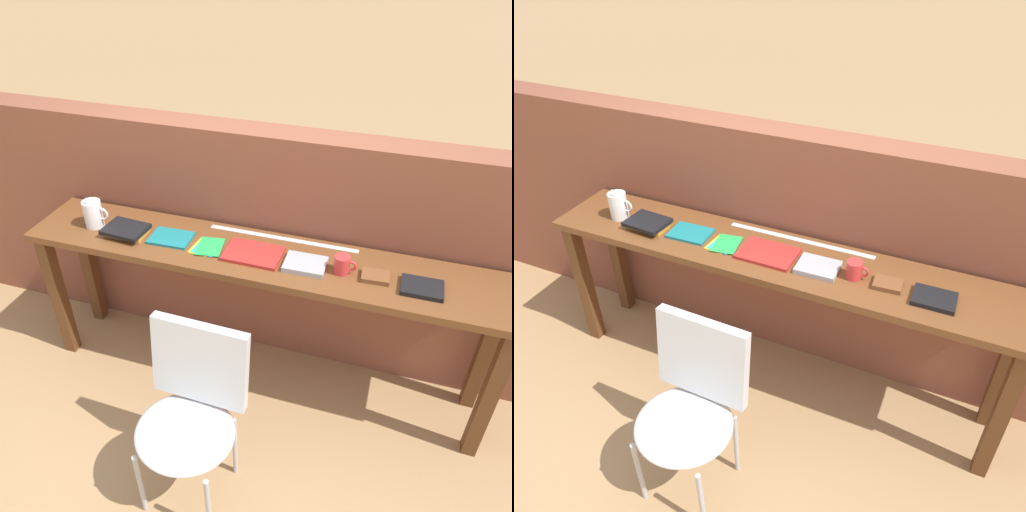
% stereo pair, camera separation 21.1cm
% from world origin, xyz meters
% --- Properties ---
extents(ground_plane, '(40.00, 40.00, 0.00)m').
position_xyz_m(ground_plane, '(0.00, 0.00, 0.00)').
color(ground_plane, tan).
extents(brick_wall_back, '(6.00, 0.20, 1.40)m').
position_xyz_m(brick_wall_back, '(0.00, 0.64, 0.70)').
color(brick_wall_back, brown).
rests_on(brick_wall_back, ground).
extents(sideboard, '(2.50, 0.44, 0.88)m').
position_xyz_m(sideboard, '(0.00, 0.30, 0.74)').
color(sideboard, brown).
rests_on(sideboard, ground).
extents(chair_white_moulded, '(0.45, 0.46, 0.89)m').
position_xyz_m(chair_white_moulded, '(-0.08, -0.43, 0.53)').
color(chair_white_moulded, silver).
rests_on(chair_white_moulded, ground).
extents(pitcher_white, '(0.14, 0.10, 0.18)m').
position_xyz_m(pitcher_white, '(-0.93, 0.28, 0.96)').
color(pitcher_white, white).
rests_on(pitcher_white, sideboard).
extents(book_stack_leftmost, '(0.23, 0.18, 0.05)m').
position_xyz_m(book_stack_leftmost, '(-0.73, 0.26, 0.90)').
color(book_stack_leftmost, gold).
rests_on(book_stack_leftmost, sideboard).
extents(magazine_cycling, '(0.22, 0.17, 0.01)m').
position_xyz_m(magazine_cycling, '(-0.48, 0.29, 0.89)').
color(magazine_cycling, '#19757A').
rests_on(magazine_cycling, sideboard).
extents(pamphlet_pile_colourful, '(0.17, 0.18, 0.01)m').
position_xyz_m(pamphlet_pile_colourful, '(-0.27, 0.27, 0.88)').
color(pamphlet_pile_colourful, yellow).
rests_on(pamphlet_pile_colourful, sideboard).
extents(book_open_centre, '(0.29, 0.20, 0.02)m').
position_xyz_m(book_open_centre, '(-0.03, 0.28, 0.89)').
color(book_open_centre, red).
rests_on(book_open_centre, sideboard).
extents(book_grey_hardcover, '(0.20, 0.16, 0.03)m').
position_xyz_m(book_grey_hardcover, '(0.25, 0.27, 0.89)').
color(book_grey_hardcover, '#9E9EA3').
rests_on(book_grey_hardcover, sideboard).
extents(mug, '(0.11, 0.08, 0.09)m').
position_xyz_m(mug, '(0.42, 0.28, 0.92)').
color(mug, red).
rests_on(mug, sideboard).
extents(leather_journal_brown, '(0.14, 0.11, 0.02)m').
position_xyz_m(leather_journal_brown, '(0.58, 0.27, 0.89)').
color(leather_journal_brown, brown).
rests_on(leather_journal_brown, sideboard).
extents(book_repair_rightmost, '(0.19, 0.15, 0.02)m').
position_xyz_m(book_repair_rightmost, '(0.79, 0.26, 0.89)').
color(book_repair_rightmost, black).
rests_on(book_repair_rightmost, sideboard).
extents(ruler_metal_back_edge, '(0.80, 0.03, 0.00)m').
position_xyz_m(ruler_metal_back_edge, '(0.08, 0.47, 0.88)').
color(ruler_metal_back_edge, silver).
rests_on(ruler_metal_back_edge, sideboard).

